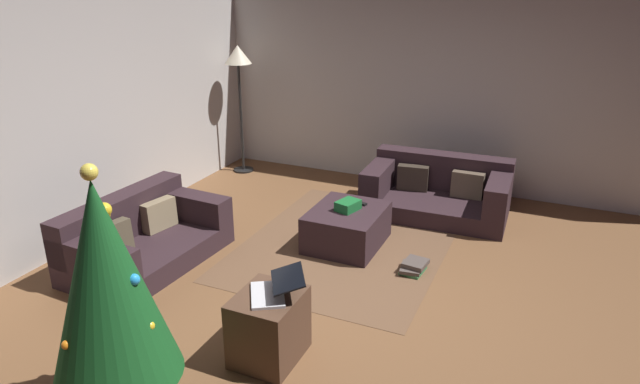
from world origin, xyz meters
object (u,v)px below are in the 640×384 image
at_px(side_table, 269,327).
at_px(book_stack, 413,267).
at_px(ottoman, 347,227).
at_px(laptop, 275,289).
at_px(christmas_tree, 106,283).
at_px(corner_lamp, 238,65).
at_px(couch_left, 141,237).
at_px(tv_remote, 360,203).
at_px(gift_box, 348,205).
at_px(couch_right, 438,191).

bearing_deg(side_table, book_stack, -20.66).
bearing_deg(ottoman, laptop, -173.85).
distance_m(christmas_tree, corner_lamp, 4.72).
distance_m(couch_left, laptop, 2.08).
xyz_separation_m(ottoman, tv_remote, (0.20, -0.06, 0.21)).
height_order(gift_box, laptop, laptop).
bearing_deg(laptop, corner_lamp, 34.47).
relative_size(couch_right, side_table, 3.14).
bearing_deg(laptop, side_table, 121.50).
bearing_deg(christmas_tree, corner_lamp, 21.56).
xyz_separation_m(couch_left, couch_right, (2.39, -2.35, 0.01)).
relative_size(couch_right, tv_remote, 10.22).
height_order(book_stack, corner_lamp, corner_lamp).
xyz_separation_m(gift_box, laptop, (-1.92, -0.20, 0.13)).
distance_m(tv_remote, book_stack, 0.94).
relative_size(christmas_tree, book_stack, 5.64).
xyz_separation_m(gift_box, book_stack, (-0.28, -0.78, -0.39)).
bearing_deg(side_table, couch_right, -8.80).
height_order(ottoman, christmas_tree, christmas_tree).
bearing_deg(couch_left, ottoman, 127.34).
relative_size(ottoman, book_stack, 2.82).
bearing_deg(tv_remote, couch_left, 141.09).
relative_size(laptop, book_stack, 1.70).
relative_size(ottoman, tv_remote, 5.21).
bearing_deg(christmas_tree, couch_left, 36.76).
height_order(gift_box, tv_remote, gift_box).
height_order(gift_box, side_table, side_table).
height_order(couch_right, book_stack, couch_right).
bearing_deg(tv_remote, christmas_tree, -176.72).
height_order(couch_left, couch_right, same).
distance_m(ottoman, corner_lamp, 3.00).
bearing_deg(gift_box, couch_right, -27.42).
bearing_deg(couch_right, tv_remote, 58.45).
distance_m(couch_right, corner_lamp, 3.13).
xyz_separation_m(side_table, corner_lamp, (3.54, 2.36, 1.23)).
relative_size(couch_left, tv_remote, 9.99).
bearing_deg(couch_left, couch_right, 138.78).
bearing_deg(couch_right, book_stack, 93.01).
xyz_separation_m(couch_left, ottoman, (1.15, -1.69, -0.06)).
bearing_deg(christmas_tree, book_stack, -27.09).
bearing_deg(christmas_tree, couch_right, -15.81).
xyz_separation_m(couch_left, tv_remote, (1.34, -1.75, 0.15)).
xyz_separation_m(tv_remote, christmas_tree, (-2.97, 0.54, 0.51)).
relative_size(couch_right, ottoman, 1.96).
xyz_separation_m(couch_left, corner_lamp, (2.73, 0.51, 1.24)).
height_order(laptop, book_stack, laptop).
distance_m(gift_box, tv_remote, 0.21).
xyz_separation_m(christmas_tree, side_table, (0.82, -0.64, -0.65)).
distance_m(tv_remote, laptop, 2.13).
bearing_deg(laptop, tv_remote, 3.95).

